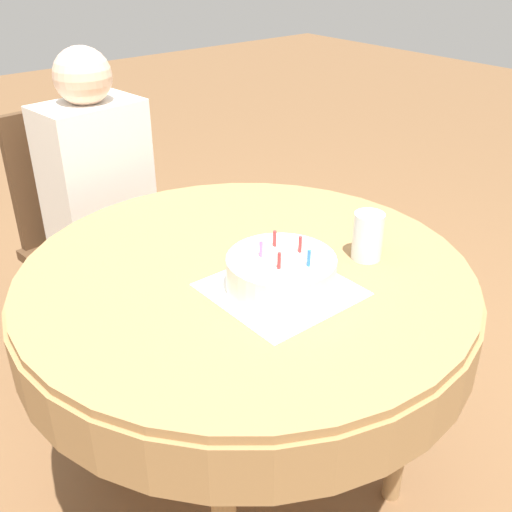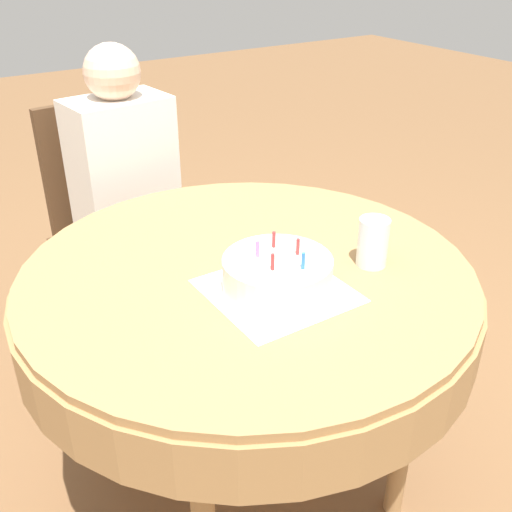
{
  "view_description": "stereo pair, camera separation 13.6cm",
  "coord_description": "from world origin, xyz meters",
  "px_view_note": "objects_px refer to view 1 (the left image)",
  "views": [
    {
      "loc": [
        -0.76,
        -0.96,
        1.44
      ],
      "look_at": [
        0.0,
        -0.04,
        0.78
      ],
      "focal_mm": 42.0,
      "sensor_mm": 36.0,
      "label": 1
    },
    {
      "loc": [
        -0.65,
        -1.04,
        1.44
      ],
      "look_at": [
        0.0,
        -0.04,
        0.78
      ],
      "focal_mm": 42.0,
      "sensor_mm": 36.0,
      "label": 2
    }
  ],
  "objects_px": {
    "chair": "(92,231)",
    "drinking_glass": "(368,236)",
    "birthday_cake": "(282,273)",
    "person": "(102,192)"
  },
  "relations": [
    {
      "from": "chair",
      "to": "drinking_glass",
      "type": "xyz_separation_m",
      "value": [
        0.25,
        -1.02,
        0.3
      ]
    },
    {
      "from": "chair",
      "to": "drinking_glass",
      "type": "bearing_deg",
      "value": -82.03
    },
    {
      "from": "chair",
      "to": "drinking_glass",
      "type": "relative_size",
      "value": 7.81
    },
    {
      "from": "birthday_cake",
      "to": "drinking_glass",
      "type": "distance_m",
      "value": 0.25
    },
    {
      "from": "chair",
      "to": "drinking_glass",
      "type": "height_order",
      "value": "chair"
    },
    {
      "from": "chair",
      "to": "drinking_glass",
      "type": "distance_m",
      "value": 1.1
    },
    {
      "from": "birthday_cake",
      "to": "chair",
      "type": "bearing_deg",
      "value": 89.99
    },
    {
      "from": "person",
      "to": "birthday_cake",
      "type": "relative_size",
      "value": 4.73
    },
    {
      "from": "drinking_glass",
      "to": "chair",
      "type": "bearing_deg",
      "value": 103.9
    },
    {
      "from": "drinking_glass",
      "to": "person",
      "type": "bearing_deg",
      "value": 104.75
    }
  ]
}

